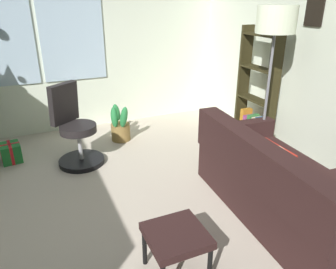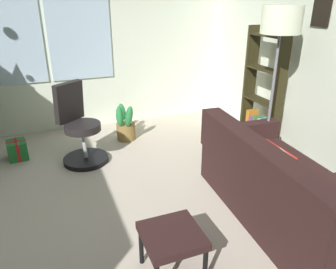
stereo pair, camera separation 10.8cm
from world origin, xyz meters
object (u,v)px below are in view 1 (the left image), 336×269
gift_box_green (11,153)px  floor_lamp (275,30)px  couch (306,191)px  bookshelf (256,98)px  office_chair (75,134)px  footstool (176,238)px  potted_plant (120,127)px

gift_box_green → floor_lamp: bearing=-26.2°
couch → gift_box_green: size_ratio=6.88×
floor_lamp → bookshelf: bearing=61.1°
couch → office_chair: size_ratio=2.00×
bookshelf → footstool: bearing=-139.6°
couch → gift_box_green: 3.47m
gift_box_green → office_chair: size_ratio=0.29×
floor_lamp → gift_box_green: bearing=153.8°
footstool → floor_lamp: 2.37m
couch → potted_plant: size_ratio=3.53×
gift_box_green → floor_lamp: (2.80, -1.38, 1.50)m
couch → office_chair: 2.66m
gift_box_green → footstool: bearing=-65.3°
office_chair → floor_lamp: bearing=-26.4°
couch → potted_plant: bearing=113.9°
footstool → floor_lamp: floor_lamp is taller
gift_box_green → office_chair: 0.90m
couch → bookshelf: bookshelf is taller
bookshelf → potted_plant: 1.94m
couch → bookshelf: bearing=69.8°
footstool → office_chair: office_chair is taller
office_chair → footstool: bearing=-80.0°
footstool → floor_lamp: size_ratio=0.23×
floor_lamp → potted_plant: bearing=132.7°
couch → bookshelf: (0.56, 1.53, 0.41)m
footstool → potted_plant: 2.59m
office_chair → bookshelf: size_ratio=0.63×
footstool → floor_lamp: (1.65, 1.11, 1.29)m
gift_box_green → bookshelf: (3.10, -0.83, 0.58)m
gift_box_green → bookshelf: 3.26m
floor_lamp → footstool: bearing=-146.0°
floor_lamp → potted_plant: (-1.34, 1.45, -1.41)m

